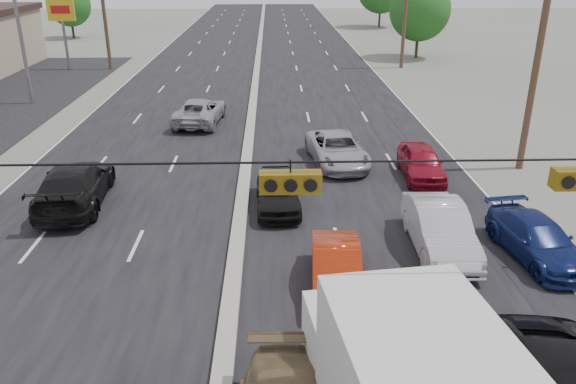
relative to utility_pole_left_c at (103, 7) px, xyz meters
name	(u,v)px	position (x,y,z in m)	size (l,w,h in m)	color
road_surface	(254,95)	(12.50, -10.00, -5.11)	(20.00, 160.00, 0.02)	black
center_median	(254,94)	(12.50, -10.00, -5.01)	(0.50, 160.00, 0.20)	gray
utility_pole_left_c	(103,7)	(0.00, 0.00, 0.00)	(1.60, 0.30, 10.00)	#422D1E
utility_pole_right_b	(538,55)	(25.00, -25.00, 0.00)	(1.60, 0.30, 10.00)	#422D1E
utility_pole_right_c	(406,6)	(25.00, 0.00, 0.00)	(1.60, 0.30, 10.00)	#422D1E
traffic_signals	(284,180)	(13.90, -40.00, 0.39)	(25.00, 0.30, 0.54)	black
pole_sign_far	(62,16)	(-3.50, 0.00, -0.70)	(2.20, 0.25, 6.00)	slate
tree_left_far	(69,5)	(-9.50, 20.00, -1.39)	(4.80, 4.80, 6.12)	#382619
tree_right_mid	(420,10)	(27.50, 5.00, -0.77)	(5.60, 5.60, 7.14)	#382619
red_sedan	(336,270)	(15.50, -34.85, -4.45)	(1.38, 3.97, 1.31)	#A7260A
queue_car_a	(278,191)	(13.90, -29.06, -4.42)	(1.63, 4.06, 1.38)	black
queue_car_b	(440,229)	(19.11, -32.62, -4.33)	(1.64, 4.71, 1.55)	#BCBCBE
queue_car_c	(337,150)	(16.71, -24.17, -4.42)	(2.29, 4.96, 1.38)	#9FA1A7
queue_car_d	(537,240)	(22.09, -33.18, -4.47)	(1.78, 4.37, 1.27)	#101C52
queue_car_e	(421,162)	(20.17, -26.03, -4.41)	(1.64, 4.09, 1.39)	maroon
oncoming_near	(74,185)	(6.08, -28.53, -4.29)	(2.29, 5.63, 1.63)	black
oncoming_far	(200,111)	(9.58, -17.11, -4.39)	(2.38, 5.16, 1.43)	#999BA0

